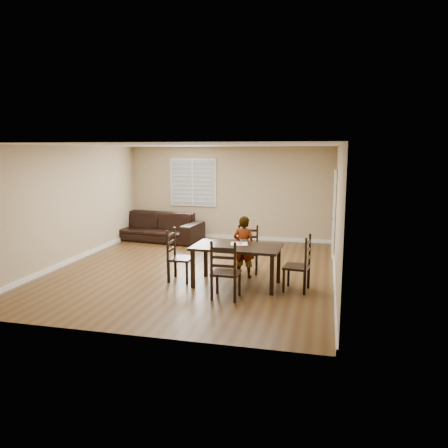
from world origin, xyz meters
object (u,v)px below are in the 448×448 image
Objects in this scene: donut at (240,243)px; chair_right at (304,266)px; chair_near at (248,250)px; child at (244,247)px; sofa at (155,227)px; dining_table at (237,250)px; chair_far at (224,274)px; chair_left at (175,257)px.

chair_right is at bearing -11.52° from donut.
chair_near is 0.49m from child.
chair_near is at bearing -31.57° from sofa.
chair_right is (1.28, -0.07, -0.22)m from dining_table.
chair_right is (1.31, 0.82, -0.00)m from chair_far.
chair_far is 5.55m from sofa.
chair_far is 1.01× the size of chair_left.
chair_left is (-1.24, 0.94, -0.01)m from chair_far.
child is 0.45m from donut.
dining_table is 19.05× the size of donut.
chair_near reaches higher than dining_table.
chair_near is 11.14× the size of donut.
chair_left is 0.82× the size of child.
chair_left reaches higher than donut.
chair_far reaches higher than chair_right.
dining_table is 0.62× the size of sofa.
child is at bearing -91.93° from chair_far.
chair_right is at bearing -32.48° from sofa.
chair_far is at bearing 95.77° from child.
sofa is (-1.92, 3.61, -0.07)m from chair_left.
chair_left is at bearing -149.24° from chair_near.
chair_left is (-1.28, 0.05, -0.22)m from dining_table.
sofa is (-4.47, 3.73, -0.08)m from chair_right.
child is at bearing -36.14° from sofa.
sofa is (-3.16, 4.56, -0.08)m from chair_far.
chair_right reaches higher than chair_near.
chair_right is (2.55, -0.12, 0.00)m from chair_left.
donut reaches higher than sofa.
donut is 0.03× the size of sofa.
child is (1.30, 0.56, 0.16)m from chair_left.
chair_right reaches higher than chair_left.
chair_right is 11.74× the size of donut.
child is (0.00, -0.46, 0.18)m from chair_near.
donut is at bearing -92.97° from chair_far.
chair_far is 1.51m from child.
chair_left reaches higher than chair_near.
chair_near is at bearing -52.32° from chair_left.
sofa is (-3.22, 3.06, -0.24)m from child.
child reaches higher than dining_table.
chair_far is 1.55m from chair_right.
child is at bearing 90.00° from dining_table.
chair_right is at bearing -0.47° from dining_table.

